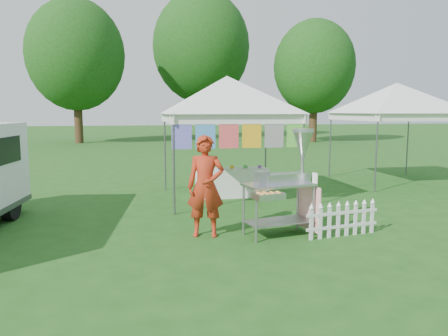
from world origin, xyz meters
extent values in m
plane|color=#214E16|center=(0.00, 0.00, 0.00)|extent=(120.00, 120.00, 0.00)
cylinder|color=#59595E|center=(-1.42, 2.08, 1.05)|extent=(0.04, 0.04, 2.10)
cylinder|color=#59595E|center=(1.42, 2.08, 1.05)|extent=(0.04, 0.04, 2.10)
cylinder|color=#59595E|center=(-1.42, 4.92, 1.05)|extent=(0.04, 0.04, 2.10)
cylinder|color=#59595E|center=(1.42, 4.92, 1.05)|extent=(0.04, 0.04, 2.10)
cube|color=white|center=(0.00, 2.08, 2.00)|extent=(3.00, 0.03, 0.22)
cube|color=white|center=(0.00, 4.92, 2.00)|extent=(3.00, 0.03, 0.22)
pyramid|color=white|center=(0.00, 3.50, 3.00)|extent=(4.24, 4.24, 0.90)
cylinder|color=#59595E|center=(0.00, 2.08, 2.08)|extent=(3.00, 0.03, 0.03)
cube|color=purple|center=(-1.25, 2.08, 1.73)|extent=(0.42, 0.01, 0.70)
cube|color=blue|center=(-0.75, 2.08, 1.73)|extent=(0.42, 0.01, 0.70)
cube|color=#D01A69|center=(-0.25, 2.08, 1.73)|extent=(0.42, 0.01, 0.70)
cube|color=#CF6217|center=(0.25, 2.08, 1.73)|extent=(0.42, 0.01, 0.70)
cube|color=#35C6A6|center=(0.75, 2.08, 1.73)|extent=(0.42, 0.01, 0.70)
cube|color=#199A4C|center=(1.25, 2.08, 1.73)|extent=(0.42, 0.01, 0.70)
cylinder|color=#59595E|center=(4.08, 3.58, 1.05)|extent=(0.04, 0.04, 2.10)
cylinder|color=#59595E|center=(4.08, 6.42, 1.05)|extent=(0.04, 0.04, 2.10)
cylinder|color=#59595E|center=(6.92, 6.42, 1.05)|extent=(0.04, 0.04, 2.10)
cube|color=white|center=(5.50, 3.58, 2.00)|extent=(3.00, 0.03, 0.22)
cube|color=white|center=(5.50, 6.42, 2.00)|extent=(3.00, 0.03, 0.22)
pyramid|color=white|center=(5.50, 5.00, 3.00)|extent=(4.24, 4.24, 0.90)
cylinder|color=#59595E|center=(5.50, 3.58, 2.08)|extent=(3.00, 0.03, 0.03)
cylinder|color=#332112|center=(-6.00, 24.00, 1.98)|extent=(0.56, 0.56, 3.96)
ellipsoid|color=#1F631B|center=(-6.00, 24.00, 5.85)|extent=(6.40, 6.40, 7.36)
cylinder|color=#332112|center=(3.00, 28.00, 2.42)|extent=(0.56, 0.56, 4.84)
ellipsoid|color=#1F631B|center=(3.00, 28.00, 7.15)|extent=(7.60, 7.60, 8.74)
cylinder|color=#332112|center=(10.00, 22.00, 1.76)|extent=(0.56, 0.56, 3.52)
ellipsoid|color=#1F631B|center=(10.00, 22.00, 5.20)|extent=(5.60, 5.60, 6.44)
cylinder|color=gray|center=(-0.26, -0.19, 0.45)|extent=(0.05, 0.05, 0.90)
cylinder|color=gray|center=(0.82, 0.03, 0.45)|extent=(0.05, 0.05, 0.90)
cylinder|color=gray|center=(-0.36, 0.31, 0.45)|extent=(0.05, 0.05, 0.90)
cylinder|color=gray|center=(0.72, 0.52, 0.45)|extent=(0.05, 0.05, 0.90)
cube|color=gray|center=(0.23, 0.17, 0.25)|extent=(1.23, 0.78, 0.02)
cube|color=#B7B7BC|center=(0.23, 0.17, 0.90)|extent=(1.30, 0.82, 0.04)
cube|color=#B7B7BC|center=(0.40, 0.25, 1.00)|extent=(0.88, 0.41, 0.15)
cube|color=gray|center=(-0.08, 0.16, 1.03)|extent=(0.24, 0.26, 0.22)
cylinder|color=gray|center=(0.71, 0.31, 1.35)|extent=(0.06, 0.06, 0.90)
cone|color=#B7B7BC|center=(0.71, 0.31, 1.60)|extent=(0.42, 0.42, 0.40)
cylinder|color=#B7B7BC|center=(0.71, 0.31, 1.83)|extent=(0.45, 0.45, 0.06)
cube|color=#B7B7BC|center=(-0.09, -0.28, 0.80)|extent=(0.53, 0.39, 0.10)
cube|color=#FFACAB|center=(0.83, 0.28, 0.45)|extent=(0.16, 0.74, 0.81)
cube|color=white|center=(0.82, 0.00, 1.02)|extent=(0.04, 0.14, 0.18)
imported|color=#A62914|center=(-1.02, 0.37, 0.88)|extent=(0.72, 0.55, 1.76)
cylinder|color=black|center=(-4.67, 2.25, 0.31)|extent=(0.27, 0.64, 0.62)
cube|color=silver|center=(0.68, -0.23, 0.28)|extent=(0.07, 0.03, 0.56)
cube|color=silver|center=(0.86, -0.20, 0.28)|extent=(0.07, 0.03, 0.56)
cube|color=silver|center=(1.03, -0.17, 0.28)|extent=(0.07, 0.03, 0.56)
cube|color=silver|center=(1.21, -0.14, 0.28)|extent=(0.07, 0.03, 0.56)
cube|color=silver|center=(1.39, -0.11, 0.28)|extent=(0.07, 0.03, 0.56)
cube|color=silver|center=(1.57, -0.08, 0.28)|extent=(0.07, 0.03, 0.56)
cube|color=silver|center=(1.74, -0.05, 0.28)|extent=(0.07, 0.03, 0.56)
cube|color=silver|center=(1.92, -0.02, 0.28)|extent=(0.07, 0.03, 0.56)
cube|color=silver|center=(1.30, -0.13, 0.18)|extent=(1.42, 0.27, 0.05)
cube|color=silver|center=(1.30, -0.13, 0.42)|extent=(1.42, 0.27, 0.05)
cube|color=white|center=(0.20, 3.79, 0.35)|extent=(1.80, 0.70, 0.71)
camera|label=1|loc=(-2.16, -6.95, 2.17)|focal=35.00mm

